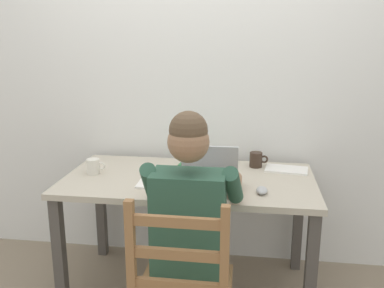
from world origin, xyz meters
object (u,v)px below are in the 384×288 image
(coffee_mug_white, at_px, (94,166))
(coffee_mug_dark, at_px, (256,160))
(book_stack_main, at_px, (195,164))
(laptop, at_px, (208,178))
(computer_mouse, at_px, (262,190))
(desk, at_px, (189,192))
(seated_person, at_px, (192,219))

(coffee_mug_white, height_order, coffee_mug_dark, coffee_mug_dark)
(coffee_mug_dark, height_order, book_stack_main, coffee_mug_dark)
(laptop, relative_size, coffee_mug_white, 2.84)
(computer_mouse, bearing_deg, book_stack_main, 137.38)
(desk, bearing_deg, laptop, -48.83)
(laptop, xyz_separation_m, coffee_mug_white, (-0.71, 0.13, -0.01))
(desk, height_order, computer_mouse, computer_mouse)
(laptop, bearing_deg, seated_person, -97.79)
(seated_person, bearing_deg, computer_mouse, 36.98)
(coffee_mug_white, distance_m, book_stack_main, 0.63)
(desk, relative_size, coffee_mug_dark, 12.52)
(desk, height_order, book_stack_main, book_stack_main)
(laptop, height_order, computer_mouse, laptop)
(seated_person, distance_m, coffee_mug_dark, 0.80)
(seated_person, xyz_separation_m, computer_mouse, (0.34, 0.26, 0.07))
(laptop, distance_m, coffee_mug_dark, 0.49)
(book_stack_main, bearing_deg, coffee_mug_white, -162.37)
(seated_person, xyz_separation_m, coffee_mug_dark, (0.31, 0.73, 0.10))
(coffee_mug_white, relative_size, coffee_mug_dark, 0.98)
(desk, distance_m, book_stack_main, 0.21)
(desk, xyz_separation_m, coffee_mug_white, (-0.59, -0.02, 0.14))
(laptop, distance_m, coffee_mug_white, 0.73)
(book_stack_main, bearing_deg, seated_person, -83.79)
(laptop, bearing_deg, coffee_mug_dark, 56.72)
(laptop, xyz_separation_m, book_stack_main, (-0.11, 0.32, -0.02))
(coffee_mug_white, bearing_deg, computer_mouse, -10.52)
(laptop, xyz_separation_m, coffee_mug_dark, (0.27, 0.41, -0.00))
(coffee_mug_dark, bearing_deg, computer_mouse, -86.45)
(coffee_mug_white, bearing_deg, coffee_mug_dark, 16.01)
(computer_mouse, height_order, coffee_mug_dark, coffee_mug_dark)
(seated_person, relative_size, coffee_mug_dark, 10.51)
(seated_person, distance_m, computer_mouse, 0.44)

